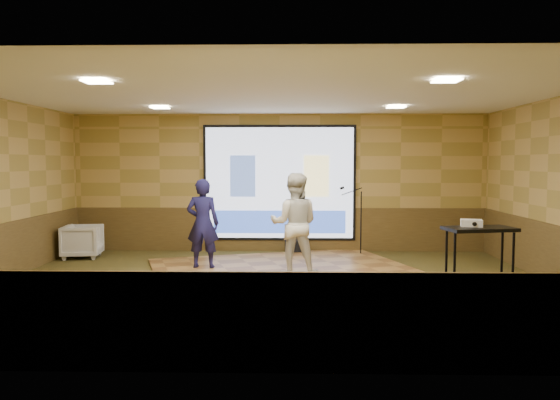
{
  "coord_description": "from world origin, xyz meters",
  "views": [
    {
      "loc": [
        0.27,
        -8.43,
        1.96
      ],
      "look_at": [
        0.07,
        0.96,
        1.3
      ],
      "focal_mm": 35.0,
      "sensor_mm": 36.0,
      "label": 1
    }
  ],
  "objects_px": {
    "projector_screen": "(279,184)",
    "av_table": "(479,247)",
    "dance_floor": "(284,269)",
    "projector": "(471,223)",
    "duffel_bag": "(295,247)",
    "mic_stand": "(358,232)",
    "player_left": "(203,223)",
    "banquet_chair": "(83,241)",
    "player_right": "(294,224)"
  },
  "relations": [
    {
      "from": "projector",
      "to": "duffel_bag",
      "type": "height_order",
      "value": "projector"
    },
    {
      "from": "projector",
      "to": "duffel_bag",
      "type": "relative_size",
      "value": 0.67
    },
    {
      "from": "dance_floor",
      "to": "av_table",
      "type": "distance_m",
      "value": 3.49
    },
    {
      "from": "projector_screen",
      "to": "av_table",
      "type": "bearing_deg",
      "value": -53.47
    },
    {
      "from": "av_table",
      "to": "duffel_bag",
      "type": "relative_size",
      "value": 2.3
    },
    {
      "from": "player_right",
      "to": "av_table",
      "type": "bearing_deg",
      "value": 156.69
    },
    {
      "from": "dance_floor",
      "to": "player_right",
      "type": "distance_m",
      "value": 1.04
    },
    {
      "from": "player_right",
      "to": "projector",
      "type": "bearing_deg",
      "value": 157.45
    },
    {
      "from": "projector_screen",
      "to": "projector",
      "type": "relative_size",
      "value": 11.16
    },
    {
      "from": "projector_screen",
      "to": "player_right",
      "type": "xyz_separation_m",
      "value": [
        0.31,
        -2.62,
        -0.57
      ]
    },
    {
      "from": "projector",
      "to": "duffel_bag",
      "type": "distance_m",
      "value": 4.58
    },
    {
      "from": "dance_floor",
      "to": "player_right",
      "type": "height_order",
      "value": "player_right"
    },
    {
      "from": "dance_floor",
      "to": "mic_stand",
      "type": "relative_size",
      "value": 3.15
    },
    {
      "from": "dance_floor",
      "to": "banquet_chair",
      "type": "distance_m",
      "value": 4.31
    },
    {
      "from": "projector_screen",
      "to": "banquet_chair",
      "type": "relative_size",
      "value": 4.45
    },
    {
      "from": "banquet_chair",
      "to": "dance_floor",
      "type": "bearing_deg",
      "value": -114.14
    },
    {
      "from": "av_table",
      "to": "banquet_chair",
      "type": "height_order",
      "value": "av_table"
    },
    {
      "from": "av_table",
      "to": "projector",
      "type": "distance_m",
      "value": 0.37
    },
    {
      "from": "dance_floor",
      "to": "duffel_bag",
      "type": "relative_size",
      "value": 10.3
    },
    {
      "from": "projector_screen",
      "to": "av_table",
      "type": "relative_size",
      "value": 3.25
    },
    {
      "from": "projector_screen",
      "to": "player_left",
      "type": "relative_size",
      "value": 2.05
    },
    {
      "from": "player_right",
      "to": "projector",
      "type": "height_order",
      "value": "player_right"
    },
    {
      "from": "player_left",
      "to": "mic_stand",
      "type": "bearing_deg",
      "value": -149.62
    },
    {
      "from": "dance_floor",
      "to": "player_left",
      "type": "bearing_deg",
      "value": 177.17
    },
    {
      "from": "duffel_bag",
      "to": "player_left",
      "type": "bearing_deg",
      "value": -132.94
    },
    {
      "from": "projector",
      "to": "duffel_bag",
      "type": "xyz_separation_m",
      "value": [
        -2.54,
        3.7,
        -0.93
      ]
    },
    {
      "from": "player_left",
      "to": "av_table",
      "type": "distance_m",
      "value": 4.75
    },
    {
      "from": "player_left",
      "to": "av_table",
      "type": "height_order",
      "value": "player_left"
    },
    {
      "from": "av_table",
      "to": "projector_screen",
      "type": "bearing_deg",
      "value": 126.53
    },
    {
      "from": "mic_stand",
      "to": "duffel_bag",
      "type": "relative_size",
      "value": 3.27
    },
    {
      "from": "av_table",
      "to": "mic_stand",
      "type": "relative_size",
      "value": 0.7
    },
    {
      "from": "av_table",
      "to": "mic_stand",
      "type": "xyz_separation_m",
      "value": [
        -1.31,
        3.58,
        -0.23
      ]
    },
    {
      "from": "projector_screen",
      "to": "duffel_bag",
      "type": "bearing_deg",
      "value": -32.68
    },
    {
      "from": "player_right",
      "to": "duffel_bag",
      "type": "bearing_deg",
      "value": -86.46
    },
    {
      "from": "dance_floor",
      "to": "projector",
      "type": "relative_size",
      "value": 15.35
    },
    {
      "from": "duffel_bag",
      "to": "dance_floor",
      "type": "bearing_deg",
      "value": -96.6
    },
    {
      "from": "av_table",
      "to": "duffel_bag",
      "type": "bearing_deg",
      "value": 124.71
    },
    {
      "from": "banquet_chair",
      "to": "duffel_bag",
      "type": "bearing_deg",
      "value": -88.83
    },
    {
      "from": "av_table",
      "to": "duffel_bag",
      "type": "xyz_separation_m",
      "value": [
        -2.63,
        3.79,
        -0.59
      ]
    },
    {
      "from": "projector_screen",
      "to": "projector",
      "type": "bearing_deg",
      "value": -53.69
    },
    {
      "from": "banquet_chair",
      "to": "duffel_bag",
      "type": "xyz_separation_m",
      "value": [
        4.35,
        0.7,
        -0.2
      ]
    },
    {
      "from": "dance_floor",
      "to": "banquet_chair",
      "type": "xyz_separation_m",
      "value": [
        -4.13,
        1.2,
        0.32
      ]
    },
    {
      "from": "dance_floor",
      "to": "duffel_bag",
      "type": "xyz_separation_m",
      "value": [
        0.22,
        1.9,
        0.12
      ]
    },
    {
      "from": "projector",
      "to": "mic_stand",
      "type": "height_order",
      "value": "mic_stand"
    },
    {
      "from": "dance_floor",
      "to": "player_left",
      "type": "height_order",
      "value": "player_left"
    },
    {
      "from": "projector_screen",
      "to": "player_left",
      "type": "bearing_deg",
      "value": -123.39
    },
    {
      "from": "dance_floor",
      "to": "projector",
      "type": "height_order",
      "value": "projector"
    },
    {
      "from": "mic_stand",
      "to": "duffel_bag",
      "type": "distance_m",
      "value": 1.38
    },
    {
      "from": "projector_screen",
      "to": "av_table",
      "type": "height_order",
      "value": "projector_screen"
    },
    {
      "from": "projector_screen",
      "to": "player_left",
      "type": "distance_m",
      "value": 2.53
    }
  ]
}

